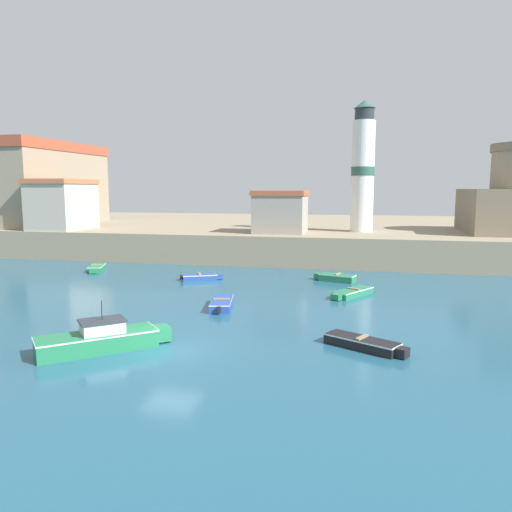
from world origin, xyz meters
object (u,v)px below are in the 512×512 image
church (28,180)px  lighthouse (363,169)px  dinghy_black_0 (364,343)px  harbor_shed_mid_row (62,204)px  dinghy_green_3 (336,277)px  harbor_shed_near_wharf (280,212)px  motorboat_green_5 (101,339)px  dinghy_green_6 (352,292)px  dinghy_blue_1 (201,277)px  dinghy_blue_2 (222,303)px  dinghy_green_4 (97,268)px

church → lighthouse: (40.85, -2.20, 0.90)m
dinghy_black_0 → harbor_shed_mid_row: (-32.64, 25.78, 5.39)m
lighthouse → dinghy_green_3: bearing=-97.4°
dinghy_green_3 → church: (-39.15, 15.33, 8.15)m
church → harbor_shed_near_wharf: (32.85, -5.31, -3.40)m
motorboat_green_5 → church: bearing=130.3°
harbor_shed_mid_row → dinghy_green_6: bearing=-24.1°
dinghy_blue_1 → harbor_shed_near_wharf: bearing=69.2°
dinghy_blue_2 → dinghy_green_3: (6.41, 10.49, 0.02)m
church → harbor_shed_mid_row: bearing=-35.7°
church → motorboat_green_5: bearing=-49.7°
harbor_shed_near_wharf → dinghy_green_6: bearing=-63.1°
dinghy_blue_1 → harbor_shed_mid_row: 22.93m
dinghy_green_6 → harbor_shed_near_wharf: 17.77m
dinghy_black_0 → lighthouse: (-0.64, 29.95, 9.08)m
dinghy_blue_2 → dinghy_green_6: 9.45m
dinghy_black_0 → harbor_shed_near_wharf: (-8.64, 26.83, 4.79)m
dinghy_blue_1 → dinghy_green_6: bearing=-15.7°
dinghy_green_6 → dinghy_blue_2: bearing=-146.3°
motorboat_green_5 → harbor_shed_mid_row: (-20.84, 28.63, 5.12)m
dinghy_green_6 → dinghy_green_3: bearing=105.5°
dinghy_green_3 → church: bearing=158.6°
dinghy_blue_1 → church: 34.13m
dinghy_green_4 → dinghy_blue_2: bearing=-36.2°
dinghy_blue_1 → motorboat_green_5: size_ratio=0.61×
motorboat_green_5 → dinghy_blue_1: bearing=94.2°
harbor_shed_near_wharf → motorboat_green_5: bearing=-96.1°
dinghy_black_0 → dinghy_green_6: dinghy_black_0 is taller
dinghy_blue_1 → harbor_shed_near_wharf: size_ratio=0.62×
dinghy_blue_2 → dinghy_green_3: 12.29m
dinghy_green_3 → dinghy_green_6: dinghy_green_3 is taller
dinghy_blue_1 → church: bearing=148.9°
dinghy_black_0 → motorboat_green_5: size_ratio=0.72×
dinghy_black_0 → dinghy_green_6: 11.61m
dinghy_blue_2 → church: 42.48m
dinghy_green_6 → harbor_shed_mid_row: harbor_shed_mid_row is taller
dinghy_green_6 → lighthouse: lighthouse is taller
dinghy_blue_2 → dinghy_blue_1: bearing=116.7°
dinghy_green_3 → harbor_shed_mid_row: bearing=163.5°
dinghy_blue_1 → dinghy_green_3: bearing=9.4°
dinghy_black_0 → church: size_ratio=0.22×
dinghy_green_4 → church: size_ratio=0.20×
dinghy_black_0 → lighthouse: lighthouse is taller
dinghy_green_4 → lighthouse: (23.21, 12.58, 9.09)m
dinghy_green_3 → harbor_shed_near_wharf: harbor_shed_near_wharf is taller
motorboat_green_5 → church: church is taller
motorboat_green_5 → lighthouse: bearing=71.2°
dinghy_blue_2 → dinghy_green_6: size_ratio=1.03×
dinghy_green_3 → lighthouse: (1.70, 13.13, 9.04)m
motorboat_green_5 → harbor_shed_near_wharf: 30.19m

